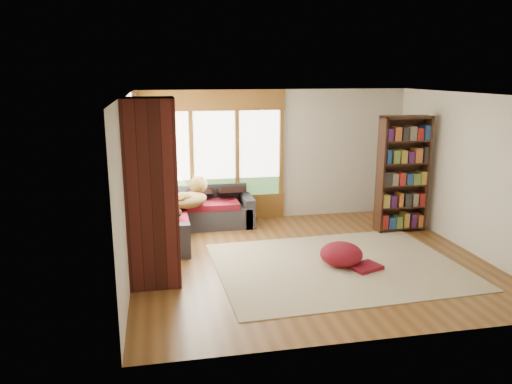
{
  "coord_description": "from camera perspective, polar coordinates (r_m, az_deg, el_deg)",
  "views": [
    {
      "loc": [
        -2.29,
        -7.19,
        2.92
      ],
      "look_at": [
        -0.69,
        0.85,
        0.95
      ],
      "focal_mm": 35.0,
      "sensor_mm": 36.0,
      "label": 1
    }
  ],
  "objects": [
    {
      "name": "dog_tan",
      "position": [
        9.21,
        -7.39,
        -0.08
      ],
      "size": [
        0.93,
        0.96,
        0.47
      ],
      "rotation": [
        0.0,
        0.0,
        0.86
      ],
      "color": "brown",
      "rests_on": "sectional_sofa"
    },
    {
      "name": "dog_brindle",
      "position": [
        8.62,
        -10.41,
        -1.46
      ],
      "size": [
        0.7,
        0.78,
        0.38
      ],
      "rotation": [
        0.0,
        0.0,
        2.11
      ],
      "color": "black",
      "rests_on": "sectional_sofa"
    },
    {
      "name": "wall_left",
      "position": [
        7.38,
        -14.52,
        0.39
      ],
      "size": [
        0.04,
        5.0,
        2.6
      ],
      "primitive_type": "cube",
      "color": "silver",
      "rests_on": "ground"
    },
    {
      "name": "floor",
      "position": [
        8.09,
        6.06,
        -7.73
      ],
      "size": [
        5.5,
        5.5,
        0.0
      ],
      "primitive_type": "plane",
      "color": "brown",
      "rests_on": "ground"
    },
    {
      "name": "brick_chimney",
      "position": [
        7.03,
        -11.82,
        -0.11
      ],
      "size": [
        0.7,
        0.7,
        2.6
      ],
      "primitive_type": "cube",
      "color": "#471914",
      "rests_on": "ground"
    },
    {
      "name": "bookshelf",
      "position": [
        9.63,
        16.42,
        1.94
      ],
      "size": [
        0.93,
        0.31,
        2.16
      ],
      "color": "#361C12",
      "rests_on": "ground"
    },
    {
      "name": "windows_back",
      "position": [
        9.85,
        -4.75,
        4.29
      ],
      "size": [
        2.82,
        0.1,
        1.9
      ],
      "color": "brown",
      "rests_on": "wall_back"
    },
    {
      "name": "ceiling",
      "position": [
        7.55,
        6.55,
        10.99
      ],
      "size": [
        5.5,
        5.5,
        0.0
      ],
      "primitive_type": "plane",
      "color": "white"
    },
    {
      "name": "wall_front",
      "position": [
        5.46,
        14.16,
        -4.17
      ],
      "size": [
        5.5,
        0.04,
        2.6
      ],
      "primitive_type": "cube",
      "color": "silver",
      "rests_on": "ground"
    },
    {
      "name": "throw_pillows",
      "position": [
        9.2,
        -8.28,
        0.01
      ],
      "size": [
        1.98,
        1.68,
        0.45
      ],
      "color": "black",
      "rests_on": "sectional_sofa"
    },
    {
      "name": "pouf",
      "position": [
        7.89,
        9.72,
        -6.91
      ],
      "size": [
        0.75,
        0.75,
        0.36
      ],
      "primitive_type": "ellipsoid",
      "rotation": [
        0.0,
        0.0,
        -0.15
      ],
      "color": "maroon",
      "rests_on": "area_rug"
    },
    {
      "name": "sectional_sofa",
      "position": [
        9.27,
        -8.71,
        -3.05
      ],
      "size": [
        2.2,
        2.2,
        0.8
      ],
      "rotation": [
        0.0,
        0.0,
        0.0
      ],
      "color": "#2B2B31",
      "rests_on": "ground"
    },
    {
      "name": "roller_blind",
      "position": [
        9.3,
        -13.68,
        5.9
      ],
      "size": [
        0.03,
        0.72,
        0.9
      ],
      "primitive_type": "cube",
      "color": "#729C58",
      "rests_on": "wall_left"
    },
    {
      "name": "area_rug",
      "position": [
        7.9,
        9.29,
        -8.31
      ],
      "size": [
        3.82,
        2.98,
        0.01
      ],
      "primitive_type": "cube",
      "rotation": [
        0.0,
        0.0,
        0.04
      ],
      "color": "beige",
      "rests_on": "ground"
    },
    {
      "name": "wall_right",
      "position": [
        8.93,
        23.4,
        1.94
      ],
      "size": [
        0.04,
        5.0,
        2.6
      ],
      "primitive_type": "cube",
      "color": "silver",
      "rests_on": "ground"
    },
    {
      "name": "windows_left",
      "position": [
        8.54,
        -13.93,
        2.52
      ],
      "size": [
        0.1,
        2.62,
        1.9
      ],
      "color": "brown",
      "rests_on": "wall_left"
    },
    {
      "name": "wall_back",
      "position": [
        10.09,
        2.04,
        4.26
      ],
      "size": [
        5.5,
        0.04,
        2.6
      ],
      "primitive_type": "cube",
      "color": "silver",
      "rests_on": "ground"
    }
  ]
}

